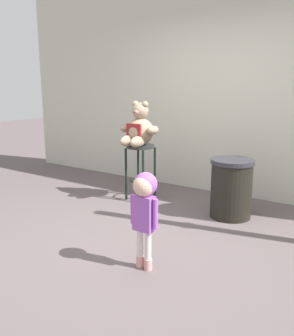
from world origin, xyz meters
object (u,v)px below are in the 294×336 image
object	(u,v)px
child_walking	(145,200)
trash_bin	(231,188)
bar_stool_with_teddy	(140,161)
teddy_bear	(139,129)

from	to	relation	value
child_walking	trash_bin	world-z (taller)	child_walking
child_walking	trash_bin	size ratio (longest dim) A/B	1.21
bar_stool_with_teddy	child_walking	distance (m)	1.95
bar_stool_with_teddy	teddy_bear	distance (m)	0.43
bar_stool_with_teddy	trash_bin	world-z (taller)	bar_stool_with_teddy
child_walking	teddy_bear	bearing A→B (deg)	87.81
bar_stool_with_teddy	trash_bin	distance (m)	1.30
bar_stool_with_teddy	teddy_bear	size ratio (longest dim) A/B	1.29
bar_stool_with_teddy	trash_bin	size ratio (longest dim) A/B	1.08
teddy_bear	trash_bin	size ratio (longest dim) A/B	0.83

